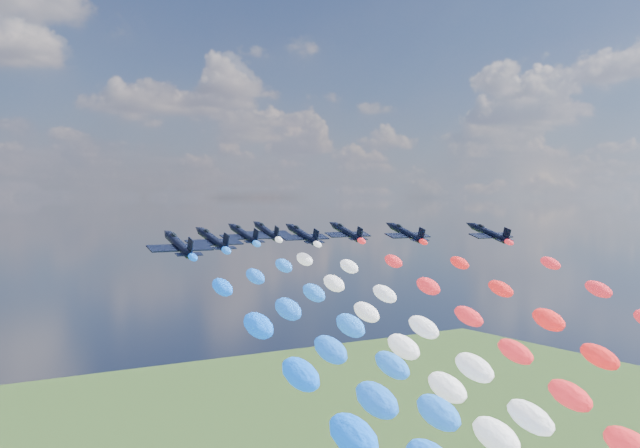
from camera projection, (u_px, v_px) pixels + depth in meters
jet_0 at (179, 245)px, 105.34m from camera, size 9.19×12.46×5.90m
jet_1 at (213, 239)px, 118.15m from camera, size 9.75×12.85×5.90m
jet_2 at (244, 234)px, 134.99m from camera, size 9.51×12.69×5.90m
jet_3 at (303, 235)px, 133.68m from camera, size 9.19×12.46×5.90m
jet_4 at (266, 231)px, 147.66m from camera, size 9.36×12.58×5.90m
jet_5 at (347, 232)px, 143.55m from camera, size 9.03×12.34×5.90m
jet_6 at (406, 233)px, 140.28m from camera, size 9.31×12.55×5.90m
jet_7 at (489, 233)px, 139.59m from camera, size 9.30×12.54×5.90m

